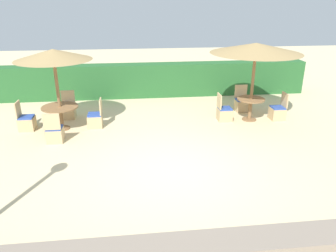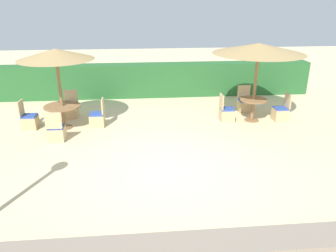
{
  "view_description": "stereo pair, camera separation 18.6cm",
  "coord_description": "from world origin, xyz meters",
  "px_view_note": "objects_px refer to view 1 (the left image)",
  "views": [
    {
      "loc": [
        -0.88,
        -7.02,
        3.94
      ],
      "look_at": [
        0.0,
        0.6,
        0.9
      ],
      "focal_mm": 35.0,
      "sensor_mm": 36.0,
      "label": 1
    },
    {
      "loc": [
        -0.7,
        -7.04,
        3.94
      ],
      "look_at": [
        0.0,
        0.6,
        0.9
      ],
      "focal_mm": 35.0,
      "sensor_mm": 36.0,
      "label": 2
    }
  ],
  "objects_px": {
    "patio_chair_back_right_north": "(242,104)",
    "parasol_back_left": "(53,55)",
    "patio_chair_back_right_west": "(224,113)",
    "parasol_back_right": "(256,48)",
    "patio_chair_back_right_east": "(278,112)",
    "round_table_back_left": "(60,111)",
    "patio_chair_back_left_north": "(68,111)",
    "patio_chair_back_left_south": "(55,133)",
    "patio_chair_back_left_east": "(96,119)",
    "round_table_back_right": "(251,104)",
    "patio_chair_back_left_west": "(26,122)"
  },
  "relations": [
    {
      "from": "round_table_back_right",
      "to": "patio_chair_back_left_east",
      "type": "relative_size",
      "value": 0.98
    },
    {
      "from": "patio_chair_back_left_south",
      "to": "round_table_back_right",
      "type": "bearing_deg",
      "value": 10.13
    },
    {
      "from": "patio_chair_back_right_east",
      "to": "patio_chair_back_left_west",
      "type": "height_order",
      "value": "same"
    },
    {
      "from": "parasol_back_right",
      "to": "patio_chair_back_left_north",
      "type": "relative_size",
      "value": 3.14
    },
    {
      "from": "patio_chair_back_right_east",
      "to": "round_table_back_left",
      "type": "height_order",
      "value": "patio_chair_back_right_east"
    },
    {
      "from": "patio_chair_back_right_north",
      "to": "patio_chair_back_left_east",
      "type": "height_order",
      "value": "same"
    },
    {
      "from": "patio_chair_back_right_east",
      "to": "round_table_back_right",
      "type": "bearing_deg",
      "value": 86.66
    },
    {
      "from": "parasol_back_right",
      "to": "patio_chair_back_right_north",
      "type": "relative_size",
      "value": 3.14
    },
    {
      "from": "parasol_back_right",
      "to": "patio_chair_back_right_east",
      "type": "relative_size",
      "value": 3.14
    },
    {
      "from": "patio_chair_back_left_north",
      "to": "patio_chair_back_left_east",
      "type": "height_order",
      "value": "same"
    },
    {
      "from": "parasol_back_right",
      "to": "patio_chair_back_right_north",
      "type": "distance_m",
      "value": 2.36
    },
    {
      "from": "parasol_back_right",
      "to": "patio_chair_back_right_east",
      "type": "bearing_deg",
      "value": -3.34
    },
    {
      "from": "patio_chair_back_left_west",
      "to": "round_table_back_left",
      "type": "bearing_deg",
      "value": 87.79
    },
    {
      "from": "parasol_back_left",
      "to": "round_table_back_left",
      "type": "xyz_separation_m",
      "value": [
        0.0,
        0.0,
        -1.74
      ]
    },
    {
      "from": "round_table_back_right",
      "to": "patio_chair_back_left_south",
      "type": "xyz_separation_m",
      "value": [
        -6.23,
        -1.11,
        -0.3
      ]
    },
    {
      "from": "patio_chair_back_right_west",
      "to": "patio_chair_back_left_south",
      "type": "xyz_separation_m",
      "value": [
        -5.35,
        -1.17,
        0.0
      ]
    },
    {
      "from": "parasol_back_left",
      "to": "patio_chair_back_left_south",
      "type": "bearing_deg",
      "value": -90.53
    },
    {
      "from": "patio_chair_back_right_north",
      "to": "parasol_back_left",
      "type": "bearing_deg",
      "value": 9.72
    },
    {
      "from": "patio_chair_back_left_west",
      "to": "patio_chair_back_left_south",
      "type": "height_order",
      "value": "same"
    },
    {
      "from": "round_table_back_left",
      "to": "patio_chair_back_left_north",
      "type": "distance_m",
      "value": 1.07
    },
    {
      "from": "patio_chair_back_right_west",
      "to": "parasol_back_left",
      "type": "height_order",
      "value": "parasol_back_left"
    },
    {
      "from": "patio_chair_back_right_west",
      "to": "parasol_back_left",
      "type": "bearing_deg",
      "value": -88.3
    },
    {
      "from": "patio_chair_back_right_east",
      "to": "patio_chair_back_right_west",
      "type": "bearing_deg",
      "value": 86.66
    },
    {
      "from": "patio_chair_back_right_east",
      "to": "patio_chair_back_left_east",
      "type": "bearing_deg",
      "value": 90.05
    },
    {
      "from": "patio_chair_back_right_east",
      "to": "patio_chair_back_right_north",
      "type": "distance_m",
      "value": 1.39
    },
    {
      "from": "patio_chair_back_right_east",
      "to": "parasol_back_left",
      "type": "distance_m",
      "value": 7.49
    },
    {
      "from": "round_table_back_left",
      "to": "patio_chair_back_left_west",
      "type": "distance_m",
      "value": 1.14
    },
    {
      "from": "patio_chair_back_left_north",
      "to": "patio_chair_back_left_east",
      "type": "distance_m",
      "value": 1.4
    },
    {
      "from": "patio_chair_back_right_west",
      "to": "parasol_back_left",
      "type": "xyz_separation_m",
      "value": [
        -5.34,
        -0.16,
        2.08
      ]
    },
    {
      "from": "patio_chair_back_left_west",
      "to": "patio_chair_back_left_north",
      "type": "xyz_separation_m",
      "value": [
        1.13,
        0.97,
        0.0
      ]
    },
    {
      "from": "patio_chair_back_left_west",
      "to": "patio_chair_back_left_south",
      "type": "distance_m",
      "value": 1.51
    },
    {
      "from": "parasol_back_right",
      "to": "patio_chair_back_right_west",
      "type": "height_order",
      "value": "parasol_back_right"
    },
    {
      "from": "parasol_back_right",
      "to": "patio_chair_back_left_north",
      "type": "xyz_separation_m",
      "value": [
        -6.18,
        0.91,
        -2.15
      ]
    },
    {
      "from": "patio_chair_back_right_east",
      "to": "patio_chair_back_left_east",
      "type": "xyz_separation_m",
      "value": [
        -6.14,
        -0.01,
        0.0
      ]
    },
    {
      "from": "patio_chair_back_left_north",
      "to": "patio_chair_back_left_south",
      "type": "bearing_deg",
      "value": 88.42
    },
    {
      "from": "patio_chair_back_right_east",
      "to": "patio_chair_back_left_north",
      "type": "relative_size",
      "value": 1.0
    },
    {
      "from": "round_table_back_left",
      "to": "patio_chair_back_left_north",
      "type": "bearing_deg",
      "value": 87.38
    },
    {
      "from": "parasol_back_right",
      "to": "parasol_back_left",
      "type": "height_order",
      "value": "parasol_back_right"
    },
    {
      "from": "round_table_back_right",
      "to": "patio_chair_back_left_east",
      "type": "height_order",
      "value": "patio_chair_back_left_east"
    },
    {
      "from": "round_table_back_right",
      "to": "patio_chair_back_right_north",
      "type": "bearing_deg",
      "value": 87.9
    },
    {
      "from": "patio_chair_back_right_east",
      "to": "patio_chair_back_left_south",
      "type": "bearing_deg",
      "value": 98.35
    },
    {
      "from": "patio_chair_back_left_west",
      "to": "patio_chair_back_left_east",
      "type": "relative_size",
      "value": 1.0
    },
    {
      "from": "round_table_back_right",
      "to": "patio_chair_back_left_west",
      "type": "relative_size",
      "value": 0.98
    },
    {
      "from": "round_table_back_right",
      "to": "patio_chair_back_right_west",
      "type": "height_order",
      "value": "patio_chair_back_right_west"
    },
    {
      "from": "round_table_back_right",
      "to": "patio_chair_back_left_north",
      "type": "bearing_deg",
      "value": 171.63
    },
    {
      "from": "parasol_back_left",
      "to": "patio_chair_back_right_west",
      "type": "bearing_deg",
      "value": 1.7
    },
    {
      "from": "patio_chair_back_left_west",
      "to": "patio_chair_back_left_north",
      "type": "bearing_deg",
      "value": 130.64
    },
    {
      "from": "patio_chair_back_left_south",
      "to": "patio_chair_back_left_east",
      "type": "bearing_deg",
      "value": 44.59
    },
    {
      "from": "round_table_back_right",
      "to": "patio_chair_back_right_east",
      "type": "distance_m",
      "value": 1.02
    },
    {
      "from": "parasol_back_left",
      "to": "patio_chair_back_left_west",
      "type": "relative_size",
      "value": 2.7
    }
  ]
}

